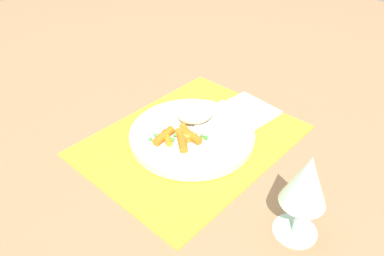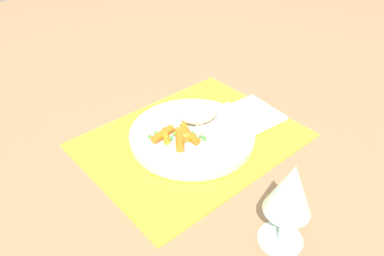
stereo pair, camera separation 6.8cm
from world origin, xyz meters
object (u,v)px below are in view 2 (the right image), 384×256
Objects in this scene: rice_mound at (198,112)px; fork at (199,126)px; carrot_portion at (178,136)px; wine_glass at (290,192)px; napkin at (254,114)px; plate at (192,135)px.

rice_mound is 0.48× the size of fork.
wine_glass is (0.03, 0.28, 0.08)m from carrot_portion.
carrot_portion is 0.73× the size of napkin.
fork is (-0.02, -0.00, 0.01)m from plate.
rice_mound is at bearing -24.33° from napkin.
napkin is at bearing 169.96° from plate.
rice_mound is 0.57× the size of wine_glass.
plate is 0.30m from wine_glass.
plate is 0.03m from fork.
wine_glass reaches higher than carrot_portion.
wine_glass is (0.06, 0.28, 0.09)m from plate.
wine_glass reaches higher than plate.
wine_glass is at bearing 84.50° from carrot_portion.
carrot_portion is 0.47× the size of fork.
fork is at bearing -169.54° from plate.
carrot_portion reaches higher than fork.
plate is at bearing 32.11° from rice_mound.
plate reaches higher than napkin.
carrot_portion is at bearing -95.50° from wine_glass.
wine_glass is 1.32× the size of napkin.
napkin is (-0.23, -0.25, -0.10)m from wine_glass.
fork is 0.31m from wine_glass.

